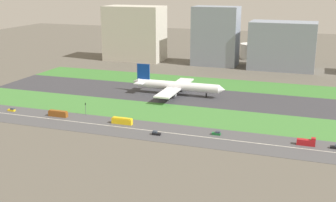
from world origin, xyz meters
name	(u,v)px	position (x,y,z in m)	size (l,w,h in m)	color
ground_plane	(191,96)	(0.00, 0.00, 0.00)	(800.00, 800.00, 0.00)	#5B564C
runway	(191,96)	(0.00, 0.00, 0.05)	(280.00, 46.00, 0.10)	#38383D
grass_median_north	(206,83)	(0.00, 41.00, 0.05)	(280.00, 36.00, 0.10)	#3D7A33
grass_median_south	(171,113)	(0.00, -41.00, 0.05)	(280.00, 36.00, 0.10)	#427F38
highway	(151,131)	(0.00, -73.00, 0.05)	(280.00, 28.00, 0.10)	#4C4C4F
highway_centerline	(151,131)	(0.00, -73.00, 0.11)	(266.00, 0.50, 0.01)	silver
airliner	(176,86)	(-10.97, 0.00, 6.23)	(65.00, 56.00, 19.70)	white
bus_1	(122,121)	(-18.92, -68.00, 1.82)	(11.60, 2.50, 3.50)	yellow
car_1	(156,133)	(4.38, -78.00, 0.92)	(4.40, 1.80, 2.00)	black
car_3	(217,133)	(33.09, -68.00, 0.92)	(4.40, 1.80, 2.00)	#19662D
car_2	(336,147)	(88.90, -68.00, 0.92)	(4.40, 1.80, 2.00)	black
car_0	(12,110)	(-90.64, -68.00, 0.92)	(4.40, 1.80, 2.00)	yellow
bus_0	(58,114)	(-58.85, -68.00, 1.82)	(11.60, 2.50, 3.50)	brown
truck_0	(307,142)	(76.05, -68.00, 1.67)	(8.40, 2.50, 4.00)	#B2191E
traffic_light	(86,108)	(-45.60, -60.01, 4.29)	(0.36, 0.50, 7.20)	#4C4C51
terminal_building	(135,33)	(-90.00, 114.00, 25.72)	(55.17, 31.18, 51.44)	beige
hangar_building	(216,36)	(-10.76, 114.00, 26.28)	(40.23, 24.12, 52.57)	gray
office_tower	(282,46)	(48.03, 114.00, 20.46)	(55.47, 30.52, 40.91)	gray
fuel_tank_west	(252,51)	(15.75, 159.00, 7.29)	(22.99, 22.99, 14.59)	silver
fuel_tank_centre	(282,53)	(44.91, 159.00, 6.91)	(17.84, 17.84, 13.81)	silver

